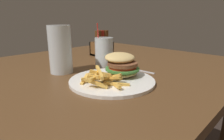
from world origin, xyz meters
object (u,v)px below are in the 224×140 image
object	(u,v)px
beer_glass	(60,51)
spoon	(123,66)
juice_glass	(104,53)
condiment_caddy	(102,45)
meal_plate_near	(116,73)

from	to	relation	value
beer_glass	spoon	bearing A→B (deg)	-28.72
juice_glass	spoon	distance (m)	0.10
beer_glass	juice_glass	world-z (taller)	juice_glass
juice_glass	condiment_caddy	distance (m)	0.25
juice_glass	condiment_caddy	size ratio (longest dim) A/B	1.34
meal_plate_near	juice_glass	world-z (taller)	juice_glass
meal_plate_near	beer_glass	world-z (taller)	beer_glass
beer_glass	condiment_caddy	world-z (taller)	beer_glass
beer_glass	spoon	xyz separation A→B (m)	(0.22, -0.12, -0.08)
spoon	meal_plate_near	bearing A→B (deg)	120.05
juice_glass	spoon	bearing A→B (deg)	-66.29
meal_plate_near	juice_glass	bearing A→B (deg)	57.71
beer_glass	spoon	distance (m)	0.27
meal_plate_near	condiment_caddy	distance (m)	0.46
spoon	beer_glass	bearing A→B (deg)	57.57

